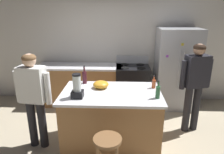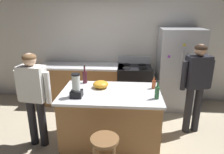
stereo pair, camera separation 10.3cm
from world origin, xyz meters
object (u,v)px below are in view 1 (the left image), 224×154
Objects in this scene: bar_stool at (108,149)px; mixing_bowl at (101,84)px; bottle_olive_oil at (158,92)px; person_by_island_left at (33,93)px; blender_appliance at (77,88)px; kitchen_island at (111,118)px; refrigerator at (176,69)px; bottle_wine at (85,77)px; bottle_cooking_sauce at (154,83)px; person_by_sink_right at (195,80)px; stove_range at (132,85)px.

mixing_bowl is (-0.17, 1.01, 0.48)m from bar_stool.
bottle_olive_oil reaches higher than bar_stool.
person_by_island_left is 4.34× the size of blender_appliance.
person_by_island_left is at bearing -174.75° from kitchen_island.
kitchen_island is at bearing 24.26° from blender_appliance.
bottle_olive_oil is (0.69, -0.20, 0.57)m from kitchen_island.
bottle_wine is at bearing -149.30° from refrigerator.
bottle_cooking_sauce is at bearing 19.80° from blender_appliance.
person_by_island_left is 1.47m from bar_stool.
blender_appliance is at bearing -90.61° from bottle_wine.
bar_stool is 1.14m from mixing_bowl.
bottle_cooking_sauce is (-0.77, -0.27, 0.03)m from person_by_sink_right.
stove_range is 2.40m from bar_stool.
person_by_island_left is 0.74m from blender_appliance.
bottle_cooking_sauce is (-0.70, -1.29, 0.12)m from refrigerator.
person_by_sink_right is at bearing 10.36° from mixing_bowl.
bottle_wine is at bearing 141.74° from kitchen_island.
bar_stool is (-1.41, -2.34, -0.38)m from refrigerator.
bar_stool is 2.61× the size of mixing_bowl.
person_by_sink_right is 1.96m from bottle_wine.
bottle_cooking_sauce reaches higher than kitchen_island.
person_by_sink_right reaches higher than blender_appliance.
mixing_bowl reaches higher than bar_stool.
person_by_sink_right is at bearing -85.98° from refrigerator.
kitchen_island is at bearing -161.99° from person_by_sink_right.
person_by_island_left is 0.96× the size of person_by_sink_right.
person_by_sink_right is at bearing 41.69° from bar_stool.
person_by_sink_right is 7.63× the size of bottle_cooking_sauce.
person_by_island_left reaches higher than stove_range.
mixing_bowl is at bearing -178.02° from bottle_cooking_sauce.
person_by_sink_right is (2.68, 0.59, 0.04)m from person_by_island_left.
kitchen_island is at bearing -132.95° from refrigerator.
bar_stool is at bearing -31.26° from person_by_island_left.
person_by_sink_right is at bearing 19.35° from bottle_cooking_sauce.
bottle_cooking_sauce is at bearing 55.98° from bar_stool.
refrigerator reaches higher than mixing_bowl.
stove_range is 2.36m from person_by_island_left.
person_by_sink_right is 2.08m from blender_appliance.
refrigerator is 1.85m from bottle_olive_oil.
person_by_island_left is (-1.21, -0.11, 0.48)m from kitchen_island.
bottle_wine is 0.37m from mixing_bowl.
refrigerator is 8.36× the size of bottle_cooking_sauce.
person_by_island_left reaches higher than bar_stool.
bottle_olive_oil is (-0.00, -0.41, 0.02)m from bottle_cooking_sauce.
bottle_olive_oil is at bearing -26.41° from bottle_wine.
bottle_cooking_sauce is 0.68× the size of bottle_wine.
bottle_wine is at bearing -128.60° from stove_range.
bottle_wine reaches higher than bottle_olive_oil.
bottle_wine is 1.14× the size of bottle_olive_oil.
bottle_olive_oil is (0.70, 0.64, 0.52)m from bar_stool.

